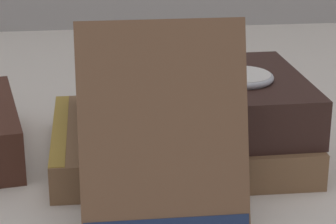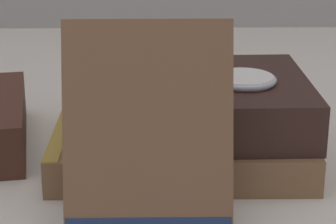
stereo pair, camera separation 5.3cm
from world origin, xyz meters
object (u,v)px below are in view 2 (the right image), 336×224
object	(u,v)px
book_flat_bottom	(174,140)
book_flat_top	(188,102)
book_leaning_front	(148,135)
pocket_watch	(244,80)

from	to	relation	value
book_flat_bottom	book_flat_top	size ratio (longest dim) A/B	1.11
book_flat_bottom	book_flat_top	xyz separation A→B (m)	(0.01, -0.00, 0.03)
book_flat_top	book_leaning_front	distance (m)	0.12
book_flat_top	pocket_watch	world-z (taller)	pocket_watch
book_flat_top	pocket_watch	size ratio (longest dim) A/B	3.34
book_flat_bottom	book_leaning_front	size ratio (longest dim) A/B	1.48
book_flat_bottom	book_leaning_front	bearing A→B (deg)	-99.36
book_flat_bottom	pocket_watch	bearing A→B (deg)	-17.76
book_flat_bottom	pocket_watch	xyz separation A→B (m)	(0.05, -0.02, 0.06)
book_flat_top	book_leaning_front	world-z (taller)	book_leaning_front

